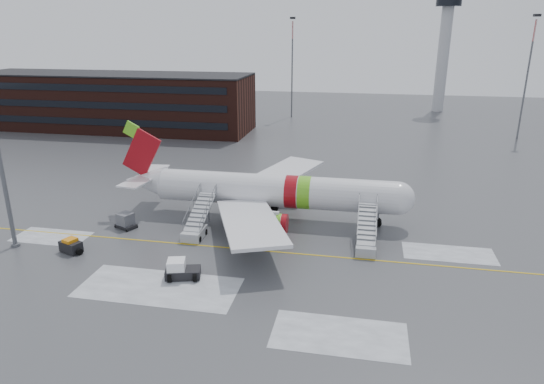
% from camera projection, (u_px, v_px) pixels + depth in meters
% --- Properties ---
extents(ground, '(260.00, 260.00, 0.00)m').
position_uv_depth(ground, '(252.00, 246.00, 50.73)').
color(ground, '#494C4F').
rests_on(ground, ground).
extents(airliner, '(35.03, 32.97, 11.18)m').
position_uv_depth(airliner, '(267.00, 191.00, 57.09)').
color(airliner, white).
rests_on(airliner, ground).
extents(airstair_fwd, '(2.05, 7.70, 3.48)m').
position_uv_depth(airstair_fwd, '(366.00, 239.00, 49.64)').
color(airstair_fwd, '#A3A5AA').
rests_on(airstair_fwd, ground).
extents(airstair_aft, '(2.05, 7.70, 3.48)m').
position_uv_depth(airstair_aft, '(197.00, 226.00, 52.97)').
color(airstair_aft, '#B0B3B8').
rests_on(airstair_aft, ground).
extents(pushback_tug, '(3.46, 2.94, 1.79)m').
position_uv_depth(pushback_tug, '(181.00, 270.00, 43.95)').
color(pushback_tug, black).
rests_on(pushback_tug, ground).
extents(uld_container, '(2.60, 2.30, 1.76)m').
position_uv_depth(uld_container, '(126.00, 221.00, 55.00)').
color(uld_container, black).
rests_on(uld_container, ground).
extents(baggage_tractor, '(3.00, 2.00, 1.48)m').
position_uv_depth(baggage_tractor, '(71.00, 246.00, 49.09)').
color(baggage_tractor, black).
rests_on(baggage_tractor, ground).
extents(terminal_building, '(62.00, 16.11, 12.30)m').
position_uv_depth(terminal_building, '(112.00, 101.00, 108.06)').
color(terminal_building, '#3F1E16').
rests_on(terminal_building, ground).
extents(control_tower, '(6.40, 6.40, 30.00)m').
position_uv_depth(control_tower, '(445.00, 40.00, 127.58)').
color(control_tower, '#B2B5BA').
rests_on(control_tower, ground).
extents(light_mast_far_ne, '(1.20, 1.20, 24.25)m').
position_uv_depth(light_mast_far_ne, '(528.00, 70.00, 96.29)').
color(light_mast_far_ne, '#595B60').
rests_on(light_mast_far_ne, ground).
extents(light_mast_far_n, '(1.20, 1.20, 24.25)m').
position_uv_depth(light_mast_far_n, '(292.00, 61.00, 120.27)').
color(light_mast_far_n, '#595B60').
rests_on(light_mast_far_n, ground).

